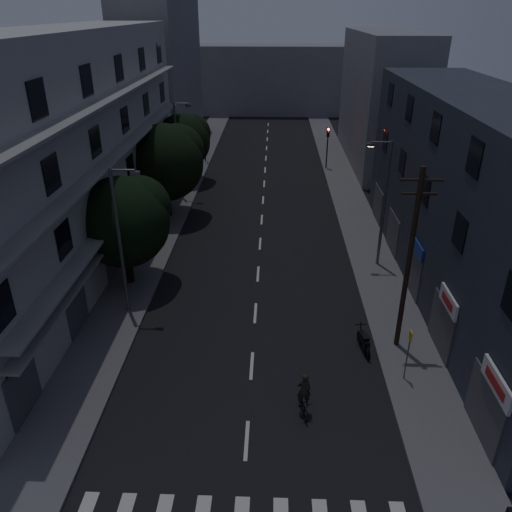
# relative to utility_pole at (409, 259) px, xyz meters

# --- Properties ---
(ground) EXTENTS (160.00, 160.00, 0.00)m
(ground) POSITION_rel_utility_pole_xyz_m (-7.06, 16.76, -4.87)
(ground) COLOR black
(ground) RESTS_ON ground
(sidewalk_left) EXTENTS (3.00, 90.00, 0.15)m
(sidewalk_left) POSITION_rel_utility_pole_xyz_m (-14.56, 16.76, -4.79)
(sidewalk_left) COLOR #565659
(sidewalk_left) RESTS_ON ground
(sidewalk_right) EXTENTS (3.00, 90.00, 0.15)m
(sidewalk_right) POSITION_rel_utility_pole_xyz_m (0.44, 16.76, -4.79)
(sidewalk_right) COLOR #565659
(sidewalk_right) RESTS_ON ground
(lane_markings) EXTENTS (0.15, 60.50, 0.01)m
(lane_markings) POSITION_rel_utility_pole_xyz_m (-7.06, 23.01, -4.86)
(lane_markings) COLOR beige
(lane_markings) RESTS_ON ground
(building_left) EXTENTS (7.00, 36.00, 14.00)m
(building_left) POSITION_rel_utility_pole_xyz_m (-19.04, 9.76, 2.13)
(building_left) COLOR #A6A6A1
(building_left) RESTS_ON ground
(building_right) EXTENTS (6.19, 28.00, 11.00)m
(building_right) POSITION_rel_utility_pole_xyz_m (4.93, 5.75, 0.63)
(building_right) COLOR #282C36
(building_right) RESTS_ON ground
(building_far_left) EXTENTS (6.00, 20.00, 16.00)m
(building_far_left) POSITION_rel_utility_pole_xyz_m (-19.06, 39.76, 3.13)
(building_far_left) COLOR slate
(building_far_left) RESTS_ON ground
(building_far_right) EXTENTS (6.00, 20.00, 13.00)m
(building_far_right) POSITION_rel_utility_pole_xyz_m (4.94, 33.76, 1.63)
(building_far_right) COLOR slate
(building_far_right) RESTS_ON ground
(building_far_end) EXTENTS (24.00, 8.00, 10.00)m
(building_far_end) POSITION_rel_utility_pole_xyz_m (-7.06, 61.76, 0.13)
(building_far_end) COLOR slate
(building_far_end) RESTS_ON ground
(tree_near) EXTENTS (5.29, 5.29, 6.52)m
(tree_near) POSITION_rel_utility_pole_xyz_m (-14.67, 5.83, -0.64)
(tree_near) COLOR black
(tree_near) RESTS_ON sidewalk_left
(tree_mid) EXTENTS (5.86, 5.86, 7.21)m
(tree_mid) POSITION_rel_utility_pole_xyz_m (-14.41, 16.69, -0.21)
(tree_mid) COLOR black
(tree_mid) RESTS_ON sidewalk_left
(tree_far) EXTENTS (5.07, 5.07, 6.27)m
(tree_far) POSITION_rel_utility_pole_xyz_m (-14.60, 25.63, -0.79)
(tree_far) COLOR black
(tree_far) RESTS_ON sidewalk_left
(traffic_signal_far_right) EXTENTS (0.28, 0.37, 4.10)m
(traffic_signal_far_right) POSITION_rel_utility_pole_xyz_m (-0.76, 30.25, -1.77)
(traffic_signal_far_right) COLOR black
(traffic_signal_far_right) RESTS_ON sidewalk_right
(traffic_signal_far_left) EXTENTS (0.28, 0.37, 4.10)m
(traffic_signal_far_left) POSITION_rel_utility_pole_xyz_m (-13.55, 32.21, -1.77)
(traffic_signal_far_left) COLOR black
(traffic_signal_far_left) RESTS_ON sidewalk_left
(street_lamp_left_near) EXTENTS (1.51, 0.25, 8.00)m
(street_lamp_left_near) POSITION_rel_utility_pole_xyz_m (-13.91, 2.64, -0.27)
(street_lamp_left_near) COLOR slate
(street_lamp_left_near) RESTS_ON sidewalk_left
(street_lamp_right) EXTENTS (1.51, 0.25, 8.00)m
(street_lamp_right) POSITION_rel_utility_pole_xyz_m (0.51, 8.69, -0.27)
(street_lamp_right) COLOR #58585F
(street_lamp_right) RESTS_ON sidewalk_right
(street_lamp_left_far) EXTENTS (1.51, 0.25, 8.00)m
(street_lamp_left_far) POSITION_rel_utility_pole_xyz_m (-14.29, 21.25, -0.27)
(street_lamp_left_far) COLOR #53555A
(street_lamp_left_far) RESTS_ON sidewalk_left
(utility_pole) EXTENTS (1.80, 0.24, 9.00)m
(utility_pole) POSITION_rel_utility_pole_xyz_m (0.00, 0.00, 0.00)
(utility_pole) COLOR black
(utility_pole) RESTS_ON sidewalk_right
(bus_stop_sign) EXTENTS (0.06, 0.35, 2.52)m
(bus_stop_sign) POSITION_rel_utility_pole_xyz_m (-0.21, -2.55, -2.98)
(bus_stop_sign) COLOR #595B60
(bus_stop_sign) RESTS_ON sidewalk_right
(motorcycle) EXTENTS (0.58, 1.94, 1.25)m
(motorcycle) POSITION_rel_utility_pole_xyz_m (-1.68, -0.36, -4.37)
(motorcycle) COLOR black
(motorcycle) RESTS_ON ground
(cyclist) EXTENTS (0.80, 1.65, 2.00)m
(cyclist) POSITION_rel_utility_pole_xyz_m (-4.82, -4.67, -4.19)
(cyclist) COLOR black
(cyclist) RESTS_ON ground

